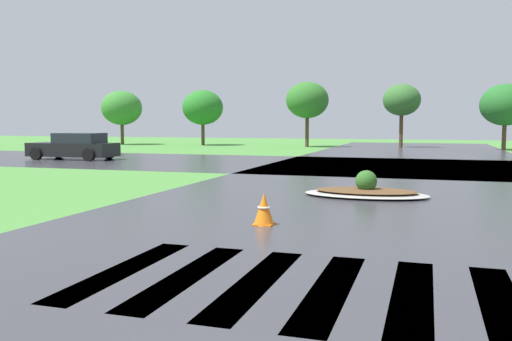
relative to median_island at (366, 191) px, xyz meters
The scene contains 7 objects.
asphalt_roadway 2.03m from the median_island, 76.32° to the right, with size 11.92×80.00×0.01m, color #35353A.
asphalt_cross_road 10.08m from the median_island, 87.28° to the left, with size 90.00×10.73×0.01m, color #35353A.
crosswalk_stripes 8.02m from the median_island, 86.57° to the right, with size 5.85×3.00×0.01m.
median_island is the anchor object (origin of this frame).
car_blue_compact 18.47m from the median_island, 149.09° to the left, with size 4.57×2.04×1.37m.
traffic_cone 4.74m from the median_island, 107.03° to the right, with size 0.39×0.39×0.61m.
background_treeline 27.62m from the median_island, 98.87° to the left, with size 41.34×5.14×5.81m.
Camera 1 is at (1.02, -2.06, 1.91)m, focal length 37.81 mm.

